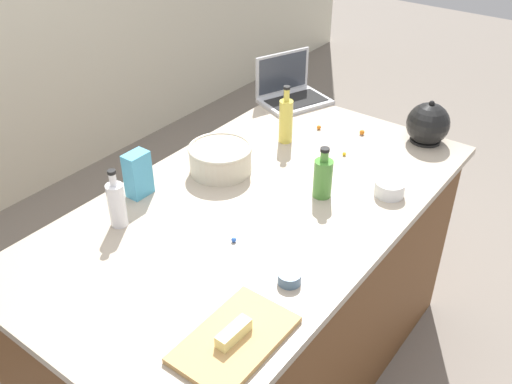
% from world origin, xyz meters
% --- Properties ---
extents(ground_plane, '(12.00, 12.00, 0.00)m').
position_xyz_m(ground_plane, '(0.00, 0.00, 0.00)').
color(ground_plane, slate).
extents(island_counter, '(1.77, 0.98, 0.90)m').
position_xyz_m(island_counter, '(0.00, 0.00, 0.45)').
color(island_counter, brown).
rests_on(island_counter, ground).
extents(laptop, '(0.37, 0.33, 0.22)m').
position_xyz_m(laptop, '(0.81, 0.40, 0.95)').
color(laptop, '#B7B7BC').
rests_on(laptop, island_counter).
extents(mixing_bowl_large, '(0.25, 0.25, 0.11)m').
position_xyz_m(mixing_bowl_large, '(0.10, 0.25, 0.96)').
color(mixing_bowl_large, beige).
rests_on(mixing_bowl_large, island_counter).
extents(bottle_olive, '(0.07, 0.07, 0.20)m').
position_xyz_m(bottle_olive, '(0.19, -0.16, 0.98)').
color(bottle_olive, '#4C8C38').
rests_on(bottle_olive, island_counter).
extents(bottle_vinegar, '(0.06, 0.06, 0.21)m').
position_xyz_m(bottle_vinegar, '(-0.38, 0.30, 0.99)').
color(bottle_vinegar, white).
rests_on(bottle_vinegar, island_counter).
extents(bottle_oil, '(0.06, 0.06, 0.25)m').
position_xyz_m(bottle_oil, '(0.45, 0.18, 1.00)').
color(bottle_oil, '#DBC64C').
rests_on(bottle_oil, island_counter).
extents(kettle, '(0.21, 0.18, 0.20)m').
position_xyz_m(kettle, '(0.81, -0.29, 0.98)').
color(kettle, black).
rests_on(kettle, island_counter).
extents(cutting_board, '(0.33, 0.20, 0.02)m').
position_xyz_m(cutting_board, '(-0.54, -0.34, 0.91)').
color(cutting_board, tan).
rests_on(cutting_board, island_counter).
extents(butter_stick_left, '(0.11, 0.04, 0.04)m').
position_xyz_m(butter_stick_left, '(-0.55, -0.34, 0.94)').
color(butter_stick_left, '#F4E58C').
rests_on(butter_stick_left, cutting_board).
extents(ramekin_small, '(0.07, 0.07, 0.04)m').
position_xyz_m(ramekin_small, '(-0.27, -0.33, 0.92)').
color(ramekin_small, slate).
rests_on(ramekin_small, island_counter).
extents(ramekin_medium, '(0.11, 0.11, 0.05)m').
position_xyz_m(ramekin_medium, '(0.34, -0.35, 0.93)').
color(ramekin_medium, white).
rests_on(ramekin_medium, island_counter).
extents(candy_bag, '(0.09, 0.06, 0.17)m').
position_xyz_m(candy_bag, '(-0.21, 0.38, 0.99)').
color(candy_bag, '#4CA5CC').
rests_on(candy_bag, island_counter).
extents(candy_0, '(0.02, 0.02, 0.02)m').
position_xyz_m(candy_0, '(0.63, 0.13, 0.91)').
color(candy_0, orange).
rests_on(candy_0, island_counter).
extents(candy_1, '(0.01, 0.01, 0.01)m').
position_xyz_m(candy_1, '(0.31, -0.36, 0.91)').
color(candy_1, yellow).
rests_on(candy_1, island_counter).
extents(candy_2, '(0.02, 0.02, 0.02)m').
position_xyz_m(candy_2, '(0.70, -0.05, 0.91)').
color(candy_2, orange).
rests_on(candy_2, island_counter).
extents(candy_3, '(0.02, 0.02, 0.02)m').
position_xyz_m(candy_3, '(-0.22, -0.07, 0.91)').
color(candy_3, blue).
rests_on(candy_3, island_counter).
extents(candy_4, '(0.02, 0.02, 0.02)m').
position_xyz_m(candy_4, '(0.49, -0.08, 0.91)').
color(candy_4, yellow).
rests_on(candy_4, island_counter).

